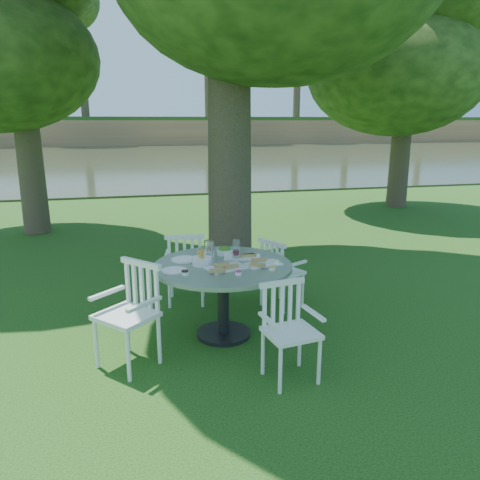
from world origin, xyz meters
The scene contains 9 objects.
ground centered at (0.00, 0.00, 0.00)m, with size 140.00×140.00×0.00m, color #11380B.
table centered at (-0.33, -0.44, 0.63)m, with size 1.40×1.40×0.78m.
chair_ne centered at (0.44, 0.15, 0.49)m, with size 0.55×0.56×0.84m.
chair_nw centered at (-0.60, 0.49, 0.53)m, with size 0.52×0.49×0.89m.
chair_sw centered at (-1.22, -0.78, 0.56)m, with size 0.65×0.65×0.95m.
chair_se centered at (0.05, -1.32, 0.49)m, with size 0.48×0.46×0.84m.
tableware centered at (-0.37, -0.35, 0.82)m, with size 1.20×0.82×0.21m.
river centered at (0.00, 23.00, 0.00)m, with size 100.00×28.00×0.12m, color #2A321D.
far_bank centered at (0.28, 41.12, 7.25)m, with size 100.00×18.00×15.20m.
Camera 1 is at (-1.20, -4.85, 2.18)m, focal length 35.00 mm.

